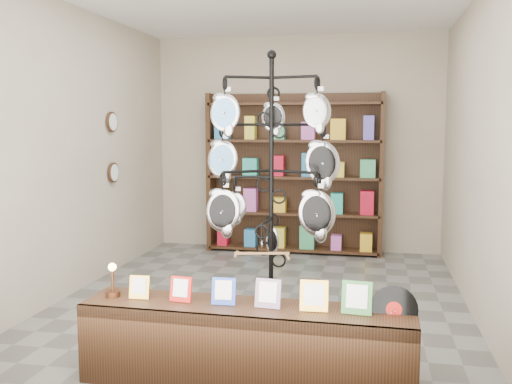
{
  "coord_description": "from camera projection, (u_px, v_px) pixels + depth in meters",
  "views": [
    {
      "loc": [
        1.06,
        -5.5,
        1.76
      ],
      "look_at": [
        0.14,
        -1.0,
        1.22
      ],
      "focal_mm": 40.0,
      "sensor_mm": 36.0,
      "label": 1
    }
  ],
  "objects": [
    {
      "name": "ground",
      "position": [
        262.0,
        300.0,
        5.76
      ],
      "size": [
        5.0,
        5.0,
        0.0
      ],
      "primitive_type": "plane",
      "color": "slate",
      "rests_on": "ground"
    },
    {
      "name": "room_envelope",
      "position": [
        263.0,
        116.0,
        5.55
      ],
      "size": [
        5.0,
        5.0,
        5.0
      ],
      "color": "#B4A891",
      "rests_on": "ground"
    },
    {
      "name": "display_tree",
      "position": [
        271.0,
        171.0,
        4.81
      ],
      "size": [
        1.22,
        1.11,
        2.38
      ],
      "rotation": [
        0.0,
        0.0,
        0.12
      ],
      "color": "black",
      "rests_on": "ground"
    },
    {
      "name": "wall_clocks",
      "position": [
        113.0,
        147.0,
        6.76
      ],
      "size": [
        0.03,
        0.24,
        0.84
      ],
      "color": "black",
      "rests_on": "ground"
    },
    {
      "name": "front_shelf",
      "position": [
        246.0,
        345.0,
        3.86
      ],
      "size": [
        2.25,
        0.5,
        0.79
      ],
      "rotation": [
        0.0,
        0.0,
        -0.02
      ],
      "color": "black",
      "rests_on": "ground"
    },
    {
      "name": "back_shelving",
      "position": [
        294.0,
        179.0,
        7.88
      ],
      "size": [
        2.42,
        0.36,
        2.2
      ],
      "color": "black",
      "rests_on": "ground"
    }
  ]
}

